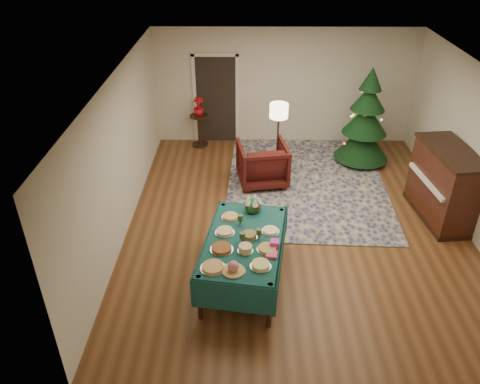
{
  "coord_description": "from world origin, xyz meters",
  "views": [
    {
      "loc": [
        -0.94,
        -7.03,
        4.9
      ],
      "look_at": [
        -1.0,
        -0.56,
        0.96
      ],
      "focal_mm": 35.0,
      "sensor_mm": 36.0,
      "label": 1
    }
  ],
  "objects_px": {
    "buffet_table": "(244,248)",
    "potted_plant": "(199,110)",
    "piano": "(444,185)",
    "floor_lamp": "(279,115)",
    "armchair": "(262,162)",
    "side_table": "(200,131)",
    "gift_box": "(275,243)",
    "christmas_tree": "(365,121)"
  },
  "relations": [
    {
      "from": "buffet_table",
      "to": "side_table",
      "type": "distance_m",
      "value": 4.89
    },
    {
      "from": "potted_plant",
      "to": "christmas_tree",
      "type": "relative_size",
      "value": 0.2
    },
    {
      "from": "christmas_tree",
      "to": "armchair",
      "type": "bearing_deg",
      "value": -156.24
    },
    {
      "from": "armchair",
      "to": "piano",
      "type": "bearing_deg",
      "value": 149.82
    },
    {
      "from": "gift_box",
      "to": "potted_plant",
      "type": "bearing_deg",
      "value": 107.03
    },
    {
      "from": "gift_box",
      "to": "armchair",
      "type": "relative_size",
      "value": 0.12
    },
    {
      "from": "gift_box",
      "to": "christmas_tree",
      "type": "bearing_deg",
      "value": 62.18
    },
    {
      "from": "buffet_table",
      "to": "floor_lamp",
      "type": "relative_size",
      "value": 1.34
    },
    {
      "from": "gift_box",
      "to": "christmas_tree",
      "type": "height_order",
      "value": "christmas_tree"
    },
    {
      "from": "floor_lamp",
      "to": "armchair",
      "type": "bearing_deg",
      "value": -127.05
    },
    {
      "from": "gift_box",
      "to": "piano",
      "type": "relative_size",
      "value": 0.07
    },
    {
      "from": "gift_box",
      "to": "potted_plant",
      "type": "distance_m",
      "value": 5.14
    },
    {
      "from": "piano",
      "to": "potted_plant",
      "type": "bearing_deg",
      "value": 147.16
    },
    {
      "from": "floor_lamp",
      "to": "piano",
      "type": "relative_size",
      "value": 0.95
    },
    {
      "from": "floor_lamp",
      "to": "side_table",
      "type": "relative_size",
      "value": 2.04
    },
    {
      "from": "armchair",
      "to": "piano",
      "type": "distance_m",
      "value": 3.43
    },
    {
      "from": "potted_plant",
      "to": "armchair",
      "type": "bearing_deg",
      "value": -51.23
    },
    {
      "from": "gift_box",
      "to": "armchair",
      "type": "distance_m",
      "value": 3.15
    },
    {
      "from": "piano",
      "to": "side_table",
      "type": "bearing_deg",
      "value": 147.16
    },
    {
      "from": "buffet_table",
      "to": "piano",
      "type": "relative_size",
      "value": 1.28
    },
    {
      "from": "piano",
      "to": "armchair",
      "type": "bearing_deg",
      "value": 159.33
    },
    {
      "from": "gift_box",
      "to": "floor_lamp",
      "type": "bearing_deg",
      "value": 85.95
    },
    {
      "from": "buffet_table",
      "to": "potted_plant",
      "type": "bearing_deg",
      "value": 102.63
    },
    {
      "from": "armchair",
      "to": "floor_lamp",
      "type": "distance_m",
      "value": 0.99
    },
    {
      "from": "christmas_tree",
      "to": "buffet_table",
      "type": "bearing_deg",
      "value": -123.36
    },
    {
      "from": "floor_lamp",
      "to": "side_table",
      "type": "distance_m",
      "value": 2.42
    },
    {
      "from": "christmas_tree",
      "to": "side_table",
      "type": "bearing_deg",
      "value": 167.74
    },
    {
      "from": "buffet_table",
      "to": "floor_lamp",
      "type": "height_order",
      "value": "floor_lamp"
    },
    {
      "from": "armchair",
      "to": "christmas_tree",
      "type": "xyz_separation_m",
      "value": [
        2.24,
        0.99,
        0.48
      ]
    },
    {
      "from": "side_table",
      "to": "potted_plant",
      "type": "distance_m",
      "value": 0.51
    },
    {
      "from": "side_table",
      "to": "potted_plant",
      "type": "relative_size",
      "value": 1.77
    },
    {
      "from": "gift_box",
      "to": "christmas_tree",
      "type": "distance_m",
      "value": 4.66
    },
    {
      "from": "potted_plant",
      "to": "piano",
      "type": "bearing_deg",
      "value": -32.84
    },
    {
      "from": "buffet_table",
      "to": "side_table",
      "type": "xyz_separation_m",
      "value": [
        -1.07,
        4.77,
        -0.24
      ]
    },
    {
      "from": "gift_box",
      "to": "side_table",
      "type": "height_order",
      "value": "gift_box"
    },
    {
      "from": "buffet_table",
      "to": "piano",
      "type": "distance_m",
      "value": 3.99
    },
    {
      "from": "side_table",
      "to": "piano",
      "type": "bearing_deg",
      "value": -32.84
    },
    {
      "from": "gift_box",
      "to": "armchair",
      "type": "height_order",
      "value": "armchair"
    },
    {
      "from": "buffet_table",
      "to": "piano",
      "type": "bearing_deg",
      "value": 26.3
    },
    {
      "from": "side_table",
      "to": "piano",
      "type": "height_order",
      "value": "piano"
    },
    {
      "from": "armchair",
      "to": "floor_lamp",
      "type": "bearing_deg",
      "value": -136.55
    },
    {
      "from": "buffet_table",
      "to": "piano",
      "type": "xyz_separation_m",
      "value": [
        3.58,
        1.77,
        0.06
      ]
    }
  ]
}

